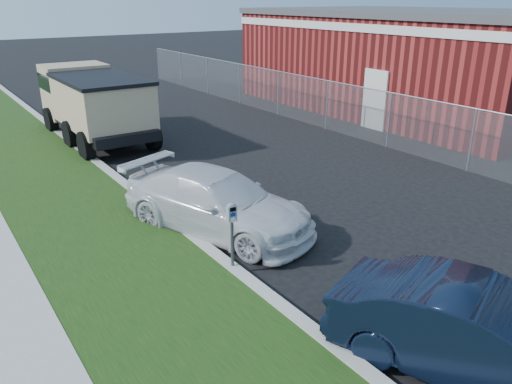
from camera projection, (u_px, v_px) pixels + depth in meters
ground at (338, 237)px, 10.40m from camera, size 120.00×120.00×0.00m
streetside at (34, 272)px, 8.95m from camera, size 6.12×50.00×0.15m
chainlink_fence at (328, 95)px, 18.48m from camera, size 0.06×30.06×30.00m
brick_building at (414, 58)px, 22.11m from camera, size 9.20×14.20×4.17m
parking_meter at (232, 221)px, 8.68m from camera, size 0.18×0.13×1.25m
white_wagon at (215, 201)px, 10.56m from camera, size 3.21×4.75×1.28m
navy_sedan at (481, 337)px, 6.34m from camera, size 2.66×4.11×1.28m
dump_truck at (92, 101)px, 17.14m from camera, size 2.45×6.08×2.38m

